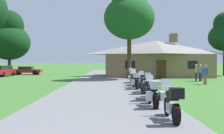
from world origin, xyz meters
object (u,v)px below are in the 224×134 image
motorcycle_orange_sixth_in_row (135,78)px  parked_red_sedan_far_left (27,70)px  motorcycle_blue_second_in_row (154,94)px  tree_left_far (9,37)px  motorcycle_orange_third_in_row (148,88)px  bystander_gray_shirt_near_lodge (200,72)px  bystander_tan_shirt_beside_signpost (196,72)px  motorcycle_black_nearest_to_camera (172,103)px  parked_red_suv_far_left (2,70)px  motorcycle_orange_fifth_in_row (136,81)px  bystander_blue_shirt_by_tree (205,73)px  motorcycle_black_farthest_in_row (132,77)px  motorcycle_blue_fourth_in_row (143,84)px  tree_by_lodge_front (129,12)px

motorcycle_orange_sixth_in_row → parked_red_sedan_far_left: bearing=127.0°
motorcycle_blue_second_in_row → tree_left_far: size_ratio=0.22×
motorcycle_orange_third_in_row → motorcycle_orange_sixth_in_row: bearing=96.6°
bystander_gray_shirt_near_lodge → bystander_tan_shirt_beside_signpost: (-0.35, 0.24, 0.00)m
motorcycle_blue_second_in_row → bystander_gray_shirt_near_lodge: (7.01, 15.40, 0.32)m
parked_red_sedan_far_left → motorcycle_black_nearest_to_camera: bearing=-158.6°
parked_red_sedan_far_left → motorcycle_orange_third_in_row: bearing=-154.8°
motorcycle_black_nearest_to_camera → parked_red_suv_far_left: 31.08m
motorcycle_orange_fifth_in_row → motorcycle_orange_sixth_in_row: (0.15, 2.54, 0.00)m
motorcycle_blue_second_in_row → bystander_gray_shirt_near_lodge: 16.92m
bystander_blue_shirt_by_tree → parked_red_sedan_far_left: 26.25m
parked_red_sedan_far_left → motorcycle_blue_second_in_row: bearing=-156.9°
motorcycle_black_farthest_in_row → motorcycle_orange_sixth_in_row: bearing=-91.6°
tree_left_far → bystander_gray_shirt_near_lodge: bearing=-32.4°
motorcycle_orange_fifth_in_row → bystander_tan_shirt_beside_signpost: bystander_tan_shirt_beside_signpost is taller
bystander_blue_shirt_by_tree → parked_red_sedan_far_left: bearing=13.3°
motorcycle_blue_fourth_in_row → tree_left_far: size_ratio=0.22×
motorcycle_blue_second_in_row → bystander_tan_shirt_beside_signpost: (6.66, 15.63, 0.32)m
motorcycle_orange_third_in_row → motorcycle_blue_fourth_in_row: (0.05, 2.64, 0.00)m
motorcycle_black_nearest_to_camera → parked_red_suv_far_left: parked_red_suv_far_left is taller
motorcycle_black_farthest_in_row → bystander_tan_shirt_beside_signpost: bearing=22.3°
motorcycle_black_nearest_to_camera → motorcycle_blue_second_in_row: bearing=94.5°
motorcycle_blue_second_in_row → tree_by_lodge_front: tree_by_lodge_front is taller
motorcycle_orange_fifth_in_row → tree_by_lodge_front: 12.34m
motorcycle_blue_second_in_row → motorcycle_orange_third_in_row: bearing=86.0°
bystander_gray_shirt_near_lodge → bystander_tan_shirt_beside_signpost: bearing=-160.1°
motorcycle_black_nearest_to_camera → tree_left_far: tree_left_far is taller
motorcycle_orange_third_in_row → tree_by_lodge_front: bearing=96.2°
bystander_tan_shirt_beside_signpost → motorcycle_blue_second_in_row: bearing=172.2°
motorcycle_black_farthest_in_row → bystander_blue_shirt_by_tree: bystander_blue_shirt_by_tree is taller
tree_left_far → motorcycle_blue_second_in_row: bearing=-60.8°
motorcycle_orange_third_in_row → parked_red_suv_far_left: parked_red_suv_far_left is taller
tree_left_far → tree_by_lodge_front: size_ratio=0.90×
motorcycle_orange_fifth_in_row → parked_red_suv_far_left: bearing=130.4°
motorcycle_blue_second_in_row → tree_by_lodge_front: bearing=87.8°
tree_left_far → motorcycle_orange_fifth_in_row: bearing=-53.5°
motorcycle_orange_third_in_row → bystander_tan_shirt_beside_signpost: bearing=70.4°
motorcycle_black_farthest_in_row → parked_red_sedan_far_left: size_ratio=0.49×
bystander_blue_shirt_by_tree → tree_left_far: 30.44m
motorcycle_blue_second_in_row → parked_red_suv_far_left: size_ratio=0.44×
motorcycle_black_farthest_in_row → parked_red_sedan_far_left: bearing=129.9°
motorcycle_orange_fifth_in_row → bystander_gray_shirt_near_lodge: bystander_gray_shirt_near_lodge is taller
tree_left_far → parked_red_sedan_far_left: (3.24, -2.10, -4.92)m
motorcycle_black_nearest_to_camera → motorcycle_orange_third_in_row: 5.04m
bystander_blue_shirt_by_tree → tree_by_lodge_front: 10.72m
parked_red_suv_far_left → bystander_gray_shirt_near_lodge: bearing=-16.4°
motorcycle_blue_fourth_in_row → bystander_blue_shirt_by_tree: 9.08m
motorcycle_blue_second_in_row → bystander_gray_shirt_near_lodge: bystander_gray_shirt_near_lodge is taller
bystander_tan_shirt_beside_signpost → bystander_blue_shirt_by_tree: bearing=-171.2°
motorcycle_orange_sixth_in_row → bystander_blue_shirt_by_tree: (6.10, 1.57, 0.34)m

